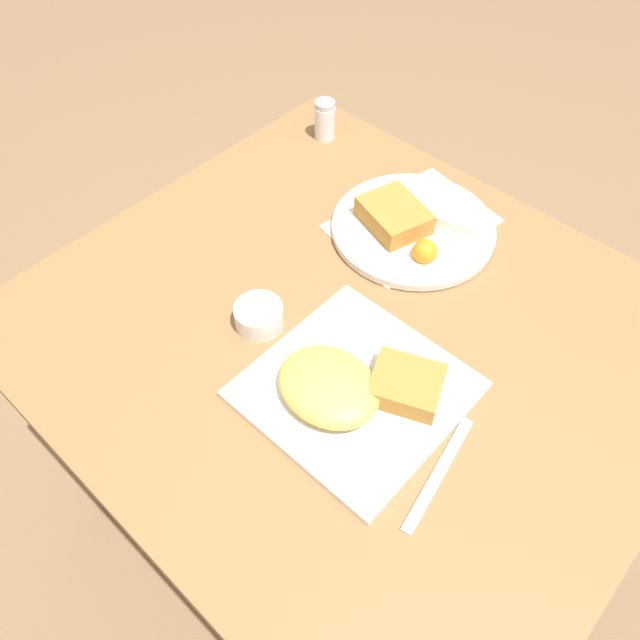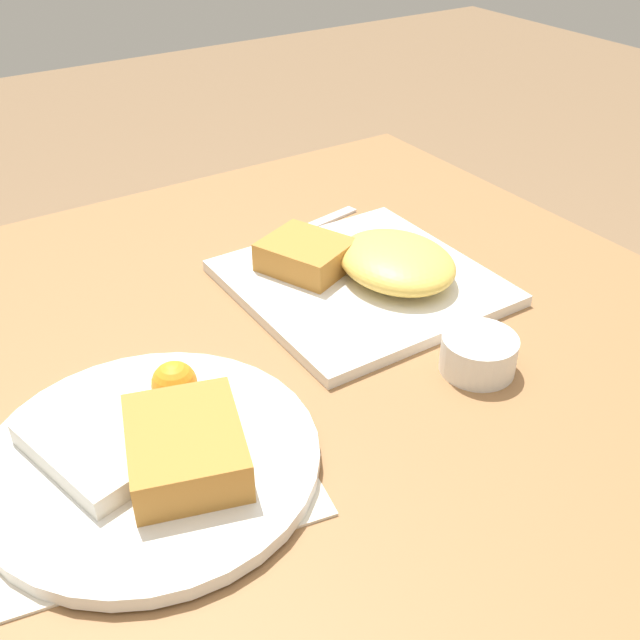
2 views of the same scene
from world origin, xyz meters
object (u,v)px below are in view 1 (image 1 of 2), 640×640
butter_knife (439,473)px  sauce_ramekin (259,316)px  salt_shaker (325,122)px  plate_square_near (352,388)px  plate_oval_far (412,225)px

butter_knife → sauce_ramekin: bearing=77.3°
sauce_ramekin → salt_shaker: (-0.27, 0.45, 0.02)m
plate_square_near → plate_oval_far: bearing=113.9°
plate_oval_far → sauce_ramekin: (-0.05, -0.34, 0.00)m
plate_square_near → sauce_ramekin: plate_square_near is taller
sauce_ramekin → butter_knife: sauce_ramekin is taller
salt_shaker → sauce_ramekin: bearing=-59.3°
plate_oval_far → butter_knife: size_ratio=1.54×
plate_oval_far → salt_shaker: salt_shaker is taller
plate_oval_far → sauce_ramekin: plate_oval_far is taller
plate_square_near → salt_shaker: size_ratio=3.45×
plate_oval_far → sauce_ramekin: bearing=-98.3°
plate_square_near → sauce_ramekin: (-0.20, 0.00, -0.00)m
butter_knife → plate_oval_far: bearing=31.9°
plate_oval_far → plate_square_near: bearing=-66.1°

